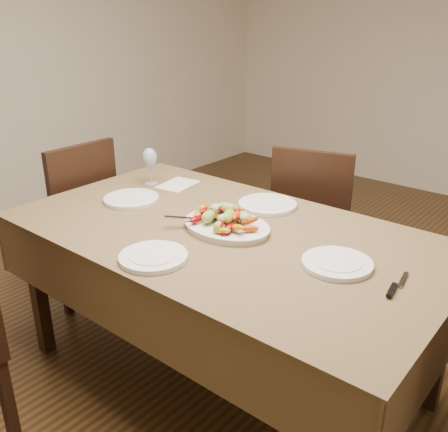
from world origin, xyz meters
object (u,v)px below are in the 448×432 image
plate_right (337,264)px  plate_left (131,199)px  plate_far (267,205)px  wine_glass (150,165)px  serving_platter (226,227)px  dining_table (224,307)px  chair_left (69,219)px  plate_near (153,257)px  chair_far (315,224)px

plate_right → plate_left: bearing=-177.8°
plate_far → wine_glass: wine_glass is taller
serving_platter → plate_right: size_ratio=1.49×
dining_table → chair_left: chair_left is taller
plate_near → chair_left: bearing=161.6°
serving_platter → plate_far: size_ratio=1.40×
chair_far → plate_right: bearing=106.4°
dining_table → chair_left: size_ratio=1.94×
wine_glass → chair_left: bearing=-160.1°
dining_table → plate_near: (-0.03, -0.37, 0.39)m
dining_table → plate_far: size_ratio=6.80×
chair_far → dining_table: bearing=76.9°
wine_glass → chair_far: bearing=47.9°
dining_table → chair_far: bearing=93.8°
plate_near → plate_far: bearing=89.0°
dining_table → plate_near: size_ratio=7.26×
serving_platter → plate_near: (-0.04, -0.37, -0.00)m
plate_left → plate_far: (0.54, 0.36, 0.00)m
plate_near → dining_table: bearing=85.8°
plate_right → plate_far: size_ratio=0.94×
chair_left → plate_far: bearing=104.8°
plate_far → plate_right: bearing=-31.0°
chair_left → serving_platter: 1.24m
dining_table → plate_right: plate_right is taller
plate_left → plate_right: same height
plate_right → wine_glass: bearing=170.9°
dining_table → chair_left: 1.20m
chair_far → plate_near: (0.03, -1.26, 0.29)m
dining_table → plate_right: (0.51, 0.02, 0.39)m
plate_far → chair_far: bearing=94.6°
chair_far → wine_glass: 0.99m
plate_left → plate_far: 0.65m
dining_table → plate_left: size_ratio=7.00×
dining_table → plate_far: bearing=92.6°
plate_left → wine_glass: 0.27m
chair_left → plate_near: bearing=71.5°
chair_left → serving_platter: size_ratio=2.52×
dining_table → chair_far: size_ratio=1.94×
plate_near → wine_glass: (-0.65, 0.58, 0.09)m
chair_left → wine_glass: wine_glass is taller
chair_far → chair_left: (-1.14, -0.87, 0.00)m
serving_platter → plate_left: serving_platter is taller
serving_platter → dining_table: bearing=-156.8°
serving_platter → plate_left: size_ratio=1.44×
chair_far → chair_left: 1.43m
plate_near → wine_glass: wine_glass is taller
serving_platter → chair_far: bearing=94.4°
plate_right → serving_platter: bearing=-178.6°
serving_platter → plate_far: serving_platter is taller
plate_left → plate_near: same height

